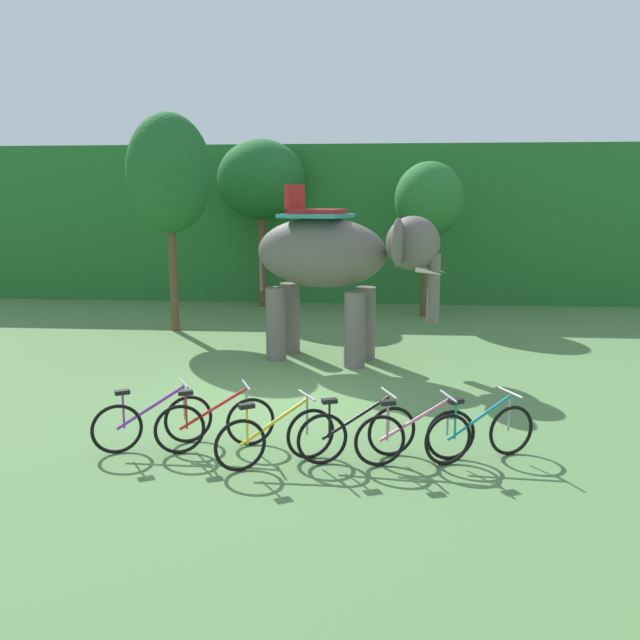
{
  "coord_description": "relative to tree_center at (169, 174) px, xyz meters",
  "views": [
    {
      "loc": [
        1.72,
        -10.81,
        3.53
      ],
      "look_at": [
        0.71,
        1.0,
        1.3
      ],
      "focal_mm": 36.91,
      "sensor_mm": 36.0,
      "label": 1
    }
  ],
  "objects": [
    {
      "name": "ground_plane",
      "position": [
        3.61,
        -6.04,
        -4.1
      ],
      "size": [
        80.0,
        80.0,
        0.0
      ],
      "primitive_type": "plane",
      "color": "#567F47"
    },
    {
      "name": "foliage_hedge",
      "position": [
        3.61,
        7.95,
        -1.49
      ],
      "size": [
        36.0,
        6.0,
        5.21
      ],
      "primitive_type": "cube",
      "color": "#28702D",
      "rests_on": "ground"
    },
    {
      "name": "tree_center",
      "position": [
        0.0,
        0.0,
        0.0
      ],
      "size": [
        2.18,
        2.18,
        5.64
      ],
      "color": "brown",
      "rests_on": "ground"
    },
    {
      "name": "tree_left",
      "position": [
        1.67,
        4.1,
        -0.06
      ],
      "size": [
        2.77,
        2.77,
        5.3
      ],
      "color": "brown",
      "rests_on": "ground"
    },
    {
      "name": "tree_center_left",
      "position": [
        6.84,
        2.78,
        -0.72
      ],
      "size": [
        2.01,
        2.01,
        4.54
      ],
      "color": "brown",
      "rests_on": "ground"
    },
    {
      "name": "elephant",
      "position": [
        4.46,
        -2.9,
        -1.89
      ],
      "size": [
        4.24,
        2.61,
        3.78
      ],
      "color": "#665E56",
      "rests_on": "ground"
    },
    {
      "name": "bike_purple",
      "position": [
        2.21,
        -8.2,
        -3.71
      ],
      "size": [
        1.52,
        0.89,
        0.92
      ],
      "color": "black",
      "rests_on": "ground"
    },
    {
      "name": "bike_red",
      "position": [
        3.1,
        -8.19,
        -3.71
      ],
      "size": [
        1.6,
        0.77,
        0.92
      ],
      "color": "black",
      "rests_on": "ground"
    },
    {
      "name": "bike_yellow",
      "position": [
        4.04,
        -8.65,
        -3.71
      ],
      "size": [
        1.51,
        0.9,
        0.92
      ],
      "color": "black",
      "rests_on": "ground"
    },
    {
      "name": "bike_black",
      "position": [
        5.11,
        -8.4,
        -3.71
      ],
      "size": [
        1.61,
        0.76,
        0.92
      ],
      "color": "black",
      "rests_on": "ground"
    },
    {
      "name": "bike_pink",
      "position": [
        5.88,
        -8.43,
        -3.71
      ],
      "size": [
        1.65,
        0.66,
        0.92
      ],
      "color": "black",
      "rests_on": "ground"
    },
    {
      "name": "bike_teal",
      "position": [
        6.76,
        -8.25,
        -3.71
      ],
      "size": [
        1.57,
        0.82,
        0.92
      ],
      "color": "black",
      "rests_on": "ground"
    }
  ]
}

